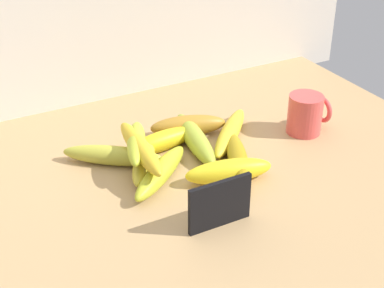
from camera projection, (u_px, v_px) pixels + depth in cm
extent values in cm
cube|color=tan|center=(189.00, 183.00, 105.20)|extent=(110.00, 76.00, 3.00)
cube|color=black|center=(220.00, 204.00, 90.13)|extent=(11.00, 0.80, 8.40)
cube|color=olive|center=(217.00, 221.00, 92.70)|extent=(9.90, 1.20, 0.60)
cylinder|color=#D84B48|center=(305.00, 114.00, 117.06)|extent=(7.10, 7.10, 8.22)
torus|color=#D84B48|center=(322.00, 109.00, 118.91)|extent=(1.00, 5.60, 5.60)
ellipsoid|color=yellow|center=(230.00, 132.00, 115.27)|extent=(16.91, 16.80, 3.52)
ellipsoid|color=#A68916|center=(238.00, 160.00, 105.88)|extent=(11.42, 19.18, 3.68)
ellipsoid|color=#A0B435|center=(195.00, 139.00, 112.51)|extent=(7.46, 21.15, 4.04)
ellipsoid|color=gold|center=(161.00, 172.00, 102.36)|extent=(16.88, 14.72, 3.68)
ellipsoid|color=yellow|center=(229.00, 171.00, 102.12)|extent=(16.61, 8.07, 4.32)
ellipsoid|color=yellow|center=(163.00, 141.00, 111.85)|extent=(15.62, 5.59, 3.97)
ellipsoid|color=#AF7C28|center=(188.00, 126.00, 116.94)|extent=(16.20, 8.75, 4.30)
ellipsoid|color=gold|center=(144.00, 162.00, 105.45)|extent=(11.29, 15.10, 3.57)
ellipsoid|color=gold|center=(113.00, 155.00, 107.28)|extent=(17.79, 14.59, 3.77)
ellipsoid|color=gold|center=(140.00, 148.00, 103.00)|extent=(4.84, 20.22, 3.47)
ellipsoid|color=#B5C530|center=(136.00, 143.00, 104.51)|extent=(9.44, 15.36, 3.42)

